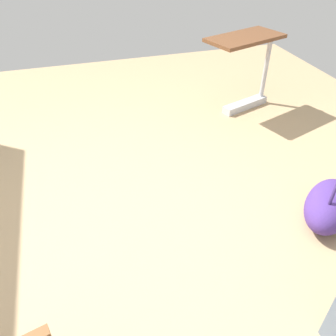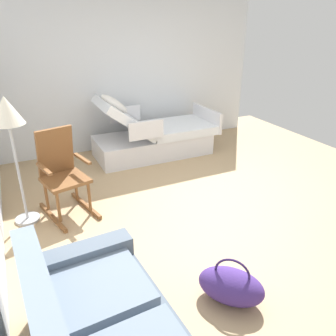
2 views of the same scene
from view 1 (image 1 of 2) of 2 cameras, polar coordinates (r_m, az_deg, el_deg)
ground_plane at (r=2.75m, az=-7.20°, el=-6.07°), size 6.52×6.52×0.00m
overbed_table at (r=3.96m, az=12.92°, el=16.35°), size 0.89×0.63×0.84m
duffel_bag at (r=2.76m, az=24.99°, el=-5.61°), size 0.63×0.61×0.43m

